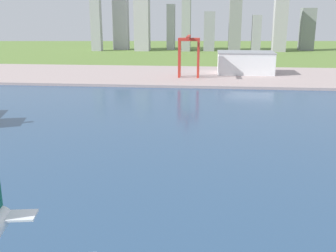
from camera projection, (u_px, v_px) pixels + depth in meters
The scene contains 6 objects.
ground_plane at pixel (169, 123), 241.64m from camera, with size 2400.00×2400.00×0.00m, color olive.
water_bay at pixel (156, 157), 184.12m from camera, with size 840.00×360.00×0.15m, color #2D4C70.
industrial_pier at pixel (186, 76), 423.40m from camera, with size 840.00×140.00×2.50m, color #AA9693.
port_crane_red at pixel (189, 48), 393.96m from camera, with size 21.25×39.64×41.58m.
warehouse_main at pixel (245, 62), 427.93m from camera, with size 59.33×39.12×23.02m.
distant_skyline at pixel (191, 21), 719.36m from camera, with size 400.81×66.62×125.32m.
Camera 1 is at (23.10, 67.95, 63.32)m, focal length 42.77 mm.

